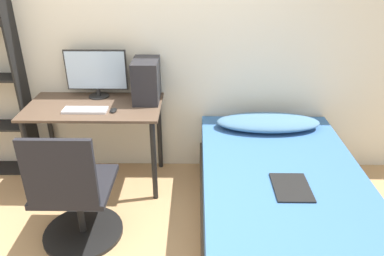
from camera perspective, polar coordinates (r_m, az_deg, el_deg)
The scene contains 10 objects.
wall_back at distance 3.33m, azimuth -8.83°, elevation 13.45°, with size 8.00×0.05×2.50m.
desk at distance 3.29m, azimuth -14.51°, elevation 1.51°, with size 1.13×0.61×0.76m.
office_chair at distance 2.80m, azimuth -17.39°, elevation -10.60°, with size 0.59×0.59×0.94m.
bed at distance 2.83m, azimuth 13.51°, elevation -11.85°, with size 1.17×2.04×0.53m.
pillow at distance 3.30m, azimuth 11.51°, elevation 0.85°, with size 0.89×0.36×0.11m.
magazine at distance 2.58m, azimuth 14.92°, elevation -8.73°, with size 0.24×0.32×0.01m.
monitor at distance 3.35m, azimuth -14.38°, elevation 8.25°, with size 0.53×0.18×0.42m.
keyboard at distance 3.15m, azimuth -15.96°, elevation 2.63°, with size 0.36×0.12×0.02m.
pc_tower at distance 3.21m, azimuth -6.97°, elevation 7.20°, with size 0.21×0.32×0.36m.
mouse at distance 3.09m, azimuth -11.90°, elevation 2.66°, with size 0.06×0.09×0.02m.
Camera 1 is at (0.54, -1.72, 1.99)m, focal length 35.00 mm.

